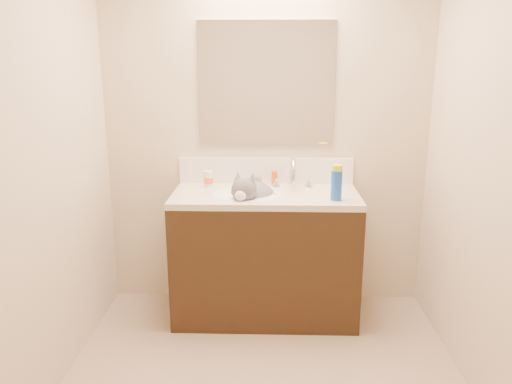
# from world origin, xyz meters

# --- Properties ---
(room_shell) EXTENTS (2.24, 2.54, 2.52)m
(room_shell) POSITION_xyz_m (0.00, 0.00, 1.49)
(room_shell) COLOR #C9B795
(room_shell) RESTS_ON ground
(vanity_cabinet) EXTENTS (1.20, 0.55, 0.82)m
(vanity_cabinet) POSITION_xyz_m (0.00, 0.97, 0.41)
(vanity_cabinet) COLOR black
(vanity_cabinet) RESTS_ON ground
(counter_slab) EXTENTS (1.20, 0.55, 0.04)m
(counter_slab) POSITION_xyz_m (0.00, 0.97, 0.84)
(counter_slab) COLOR beige
(counter_slab) RESTS_ON vanity_cabinet
(basin) EXTENTS (0.45, 0.36, 0.14)m
(basin) POSITION_xyz_m (-0.12, 0.94, 0.79)
(basin) COLOR white
(basin) RESTS_ON vanity_cabinet
(faucet) EXTENTS (0.28, 0.20, 0.21)m
(faucet) POSITION_xyz_m (0.18, 1.11, 0.95)
(faucet) COLOR silver
(faucet) RESTS_ON counter_slab
(cat) EXTENTS (0.39, 0.46, 0.33)m
(cat) POSITION_xyz_m (-0.09, 0.97, 0.83)
(cat) COLOR #585658
(cat) RESTS_ON basin
(backsplash) EXTENTS (1.20, 0.02, 0.18)m
(backsplash) POSITION_xyz_m (0.00, 1.24, 0.95)
(backsplash) COLOR white
(backsplash) RESTS_ON counter_slab
(mirror) EXTENTS (0.90, 0.02, 0.80)m
(mirror) POSITION_xyz_m (0.00, 1.24, 1.54)
(mirror) COLOR white
(mirror) RESTS_ON room_shell
(pill_bottle) EXTENTS (0.07, 0.07, 0.11)m
(pill_bottle) POSITION_xyz_m (-0.39, 1.13, 0.91)
(pill_bottle) COLOR white
(pill_bottle) RESTS_ON counter_slab
(pill_label) EXTENTS (0.07, 0.07, 0.04)m
(pill_label) POSITION_xyz_m (-0.39, 1.13, 0.91)
(pill_label) COLOR #FC5E2A
(pill_label) RESTS_ON pill_bottle
(silver_jar) EXTENTS (0.06, 0.06, 0.06)m
(silver_jar) POSITION_xyz_m (-0.06, 1.16, 0.89)
(silver_jar) COLOR #B7B7BC
(silver_jar) RESTS_ON counter_slab
(amber_bottle) EXTENTS (0.04, 0.04, 0.10)m
(amber_bottle) POSITION_xyz_m (0.06, 1.19, 0.91)
(amber_bottle) COLOR #EA511B
(amber_bottle) RESTS_ON counter_slab
(toothbrush) EXTENTS (0.04, 0.15, 0.01)m
(toothbrush) POSITION_xyz_m (0.05, 1.01, 0.87)
(toothbrush) COLOR white
(toothbrush) RESTS_ON counter_slab
(toothbrush_head) EXTENTS (0.02, 0.03, 0.01)m
(toothbrush_head) POSITION_xyz_m (0.05, 1.01, 0.87)
(toothbrush_head) COLOR #62A5D0
(toothbrush_head) RESTS_ON counter_slab
(spray_can) EXTENTS (0.08, 0.08, 0.19)m
(spray_can) POSITION_xyz_m (0.43, 0.83, 0.95)
(spray_can) COLOR blue
(spray_can) RESTS_ON counter_slab
(spray_cap) EXTENTS (0.08, 0.08, 0.04)m
(spray_cap) POSITION_xyz_m (0.43, 0.83, 1.06)
(spray_cap) COLOR #C8D816
(spray_cap) RESTS_ON spray_can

